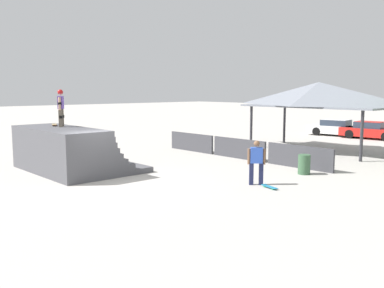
{
  "coord_description": "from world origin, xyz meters",
  "views": [
    {
      "loc": [
        14.38,
        -8.68,
        3.63
      ],
      "look_at": [
        -0.38,
        4.72,
        1.08
      ],
      "focal_mm": 40.0,
      "sensor_mm": 36.0,
      "label": 1
    }
  ],
  "objects_px": {
    "skateboard_on_deck": "(54,125)",
    "bystander_walking": "(256,160)",
    "skater_on_deck": "(61,105)",
    "parked_car_white": "(337,128)",
    "parked_car_red": "(371,131)",
    "trash_bin": "(304,164)",
    "skateboard_on_ground": "(269,187)"
  },
  "relations": [
    {
      "from": "skateboard_on_ground",
      "to": "bystander_walking",
      "type": "bearing_deg",
      "value": 7.46
    },
    {
      "from": "parked_car_red",
      "to": "skateboard_on_deck",
      "type": "bearing_deg",
      "value": -106.49
    },
    {
      "from": "trash_bin",
      "to": "bystander_walking",
      "type": "bearing_deg",
      "value": -91.29
    },
    {
      "from": "skater_on_deck",
      "to": "bystander_walking",
      "type": "bearing_deg",
      "value": 62.12
    },
    {
      "from": "skater_on_deck",
      "to": "parked_car_white",
      "type": "distance_m",
      "value": 22.57
    },
    {
      "from": "parked_car_white",
      "to": "parked_car_red",
      "type": "bearing_deg",
      "value": -10.9
    },
    {
      "from": "skateboard_on_deck",
      "to": "bystander_walking",
      "type": "xyz_separation_m",
      "value": [
        8.61,
        4.09,
        -1.07
      ]
    },
    {
      "from": "bystander_walking",
      "to": "trash_bin",
      "type": "height_order",
      "value": "bystander_walking"
    },
    {
      "from": "trash_bin",
      "to": "parked_car_red",
      "type": "relative_size",
      "value": 0.19
    },
    {
      "from": "bystander_walking",
      "to": "skater_on_deck",
      "type": "bearing_deg",
      "value": -18.23
    },
    {
      "from": "skateboard_on_deck",
      "to": "parked_car_white",
      "type": "height_order",
      "value": "skateboard_on_deck"
    },
    {
      "from": "skater_on_deck",
      "to": "parked_car_white",
      "type": "height_order",
      "value": "skater_on_deck"
    },
    {
      "from": "skater_on_deck",
      "to": "bystander_walking",
      "type": "xyz_separation_m",
      "value": [
        7.95,
        4.05,
        -1.97
      ]
    },
    {
      "from": "skateboard_on_ground",
      "to": "parked_car_white",
      "type": "distance_m",
      "value": 19.97
    },
    {
      "from": "skateboard_on_deck",
      "to": "trash_bin",
      "type": "xyz_separation_m",
      "value": [
        8.68,
        7.24,
        -1.59
      ]
    },
    {
      "from": "skater_on_deck",
      "to": "parked_car_white",
      "type": "relative_size",
      "value": 0.36
    },
    {
      "from": "skateboard_on_deck",
      "to": "skateboard_on_ground",
      "type": "height_order",
      "value": "skateboard_on_deck"
    },
    {
      "from": "skateboard_on_deck",
      "to": "parked_car_red",
      "type": "bearing_deg",
      "value": 101.69
    },
    {
      "from": "skateboard_on_deck",
      "to": "parked_car_white",
      "type": "xyz_separation_m",
      "value": [
        1.7,
        22.47,
        -1.41
      ]
    },
    {
      "from": "skateboard_on_deck",
      "to": "bystander_walking",
      "type": "height_order",
      "value": "skateboard_on_deck"
    },
    {
      "from": "skater_on_deck",
      "to": "skateboard_on_deck",
      "type": "distance_m",
      "value": 1.12
    },
    {
      "from": "skater_on_deck",
      "to": "parked_car_white",
      "type": "xyz_separation_m",
      "value": [
        1.04,
        22.42,
        -2.32
      ]
    },
    {
      "from": "bystander_walking",
      "to": "skateboard_on_deck",
      "type": "bearing_deg",
      "value": -19.79
    },
    {
      "from": "skater_on_deck",
      "to": "skateboard_on_deck",
      "type": "xyz_separation_m",
      "value": [
        -0.66,
        -0.04,
        -0.9
      ]
    },
    {
      "from": "skateboard_on_deck",
      "to": "parked_car_white",
      "type": "relative_size",
      "value": 0.18
    },
    {
      "from": "bystander_walking",
      "to": "parked_car_red",
      "type": "distance_m",
      "value": 18.72
    },
    {
      "from": "skateboard_on_deck",
      "to": "parked_car_white",
      "type": "distance_m",
      "value": 22.57
    },
    {
      "from": "skater_on_deck",
      "to": "trash_bin",
      "type": "relative_size",
      "value": 1.96
    },
    {
      "from": "trash_bin",
      "to": "parked_car_white",
      "type": "bearing_deg",
      "value": 114.63
    },
    {
      "from": "skateboard_on_ground",
      "to": "trash_bin",
      "type": "bearing_deg",
      "value": -64.66
    },
    {
      "from": "skater_on_deck",
      "to": "skateboard_on_ground",
      "type": "relative_size",
      "value": 2.11
    },
    {
      "from": "skateboard_on_ground",
      "to": "parked_car_red",
      "type": "xyz_separation_m",
      "value": [
        -4.81,
        18.35,
        0.54
      ]
    }
  ]
}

